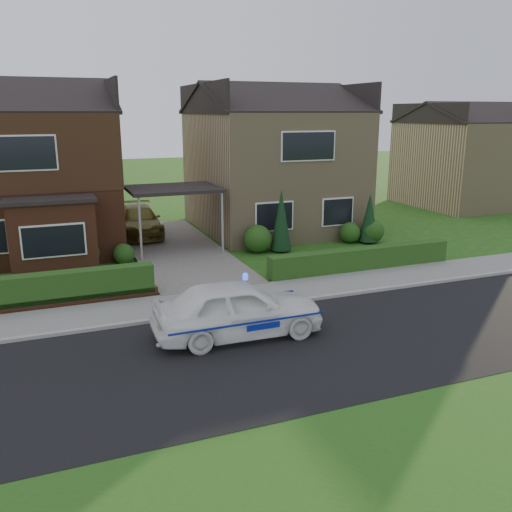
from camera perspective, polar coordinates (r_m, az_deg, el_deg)
ground at (r=13.86m, az=2.23°, el=-9.99°), size 120.00×120.00×0.00m
road at (r=13.86m, az=2.23°, el=-9.99°), size 60.00×6.00×0.02m
kerb at (r=16.46m, az=-2.05°, el=-5.63°), size 60.00×0.16×0.12m
sidewalk at (r=17.40m, az=-3.21°, el=-4.53°), size 60.00×2.00×0.10m
grass_verge at (r=10.11m, az=14.47°, el=-20.88°), size 60.00×4.00×0.01m
driveway at (r=23.78m, az=-8.45°, el=0.70°), size 3.80×12.00×0.12m
house_left at (r=25.49m, az=-23.27°, el=9.18°), size 7.50×9.53×7.25m
house_right at (r=27.80m, az=1.69°, el=10.44°), size 7.50×8.06×7.25m
carport_link at (r=23.24m, az=-8.67°, el=6.89°), size 3.80×3.00×2.77m
dwarf_wall at (r=17.74m, az=-22.65°, el=-4.87°), size 7.70×0.25×0.36m
hedge_left at (r=17.94m, az=-22.59°, el=-5.26°), size 7.50×0.55×0.90m
hedge_right at (r=20.89m, az=10.96°, el=-1.58°), size 7.50×0.55×0.80m
shrub_left_mid at (r=21.46m, az=-17.90°, el=0.23°), size 1.32×1.32×1.32m
shrub_left_near at (r=21.95m, az=-13.75°, el=0.20°), size 0.84×0.84×0.84m
shrub_right_near at (r=23.08m, az=0.17°, el=1.82°), size 1.20×1.20×1.20m
shrub_right_mid at (r=25.21m, az=9.86°, el=2.44°), size 0.96×0.96×0.96m
shrub_right_far at (r=25.48m, az=12.14°, el=2.59°), size 1.08×1.08×1.08m
conifer_a at (r=23.13m, az=2.66°, el=3.60°), size 0.90×0.90×2.60m
conifer_b at (r=25.26m, az=11.83°, el=3.80°), size 0.90×0.90×2.20m
neighbour_right at (r=37.36m, az=21.10°, el=8.98°), size 6.50×7.00×5.20m
police_car at (r=14.44m, az=-1.94°, el=-5.62°), size 4.16×4.58×1.70m
driveway_car at (r=26.54m, az=-12.23°, el=3.65°), size 2.14×4.78×1.36m
potted_plant_b at (r=21.21m, az=-20.66°, el=-1.00°), size 0.52×0.51×0.74m
potted_plant_c at (r=18.32m, az=-21.22°, el=-3.35°), size 0.53×0.53×0.82m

